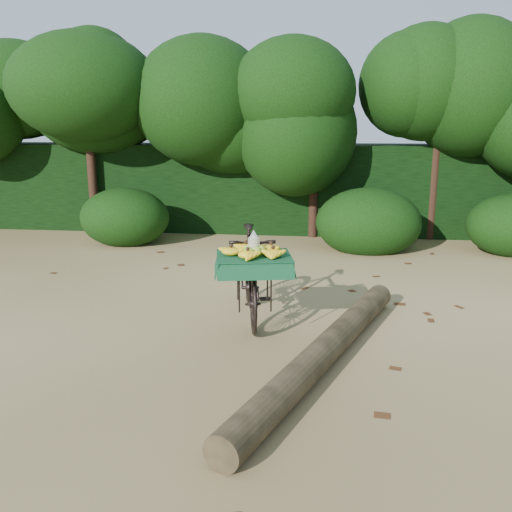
# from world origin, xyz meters

# --- Properties ---
(ground) EXTENTS (80.00, 80.00, 0.00)m
(ground) POSITION_xyz_m (0.00, 0.00, 0.00)
(ground) COLOR tan
(ground) RESTS_ON ground
(vendor_bicycle) EXTENTS (0.96, 1.88, 1.06)m
(vendor_bicycle) POSITION_xyz_m (-0.11, 0.53, 0.54)
(vendor_bicycle) COLOR black
(vendor_bicycle) RESTS_ON ground
(fallen_log) EXTENTS (1.59, 3.63, 0.27)m
(fallen_log) POSITION_xyz_m (0.75, -0.61, 0.14)
(fallen_log) COLOR brown
(fallen_log) RESTS_ON ground
(hedge_backdrop) EXTENTS (26.00, 1.80, 1.80)m
(hedge_backdrop) POSITION_xyz_m (0.00, 6.30, 0.90)
(hedge_backdrop) COLOR black
(hedge_backdrop) RESTS_ON ground
(tree_row) EXTENTS (14.50, 2.00, 4.00)m
(tree_row) POSITION_xyz_m (-0.65, 5.50, 2.00)
(tree_row) COLOR black
(tree_row) RESTS_ON ground
(bush_clumps) EXTENTS (8.80, 1.70, 0.90)m
(bush_clumps) POSITION_xyz_m (0.50, 4.30, 0.45)
(bush_clumps) COLOR black
(bush_clumps) RESTS_ON ground
(leaf_litter) EXTENTS (7.00, 7.30, 0.01)m
(leaf_litter) POSITION_xyz_m (0.00, 0.65, 0.01)
(leaf_litter) COLOR #4D2A14
(leaf_litter) RESTS_ON ground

